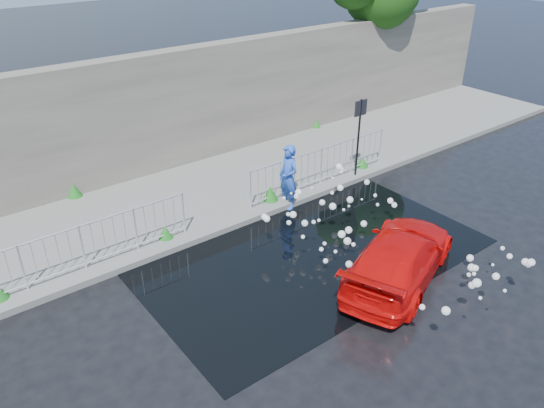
# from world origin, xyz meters

# --- Properties ---
(ground) EXTENTS (90.00, 90.00, 0.00)m
(ground) POSITION_xyz_m (0.00, 0.00, 0.00)
(ground) COLOR black
(ground) RESTS_ON ground
(pavement) EXTENTS (30.00, 4.00, 0.15)m
(pavement) POSITION_xyz_m (0.00, 5.00, 0.07)
(pavement) COLOR slate
(pavement) RESTS_ON ground
(curb) EXTENTS (30.00, 0.25, 0.16)m
(curb) POSITION_xyz_m (0.00, 3.00, 0.08)
(curb) COLOR slate
(curb) RESTS_ON ground
(retaining_wall) EXTENTS (30.00, 0.60, 3.50)m
(retaining_wall) POSITION_xyz_m (0.00, 7.20, 1.90)
(retaining_wall) COLOR #534D46
(retaining_wall) RESTS_ON pavement
(puddle) EXTENTS (8.00, 5.00, 0.01)m
(puddle) POSITION_xyz_m (0.50, 1.00, 0.01)
(puddle) COLOR black
(puddle) RESTS_ON ground
(sign_post) EXTENTS (0.45, 0.06, 2.50)m
(sign_post) POSITION_xyz_m (4.20, 3.10, 1.72)
(sign_post) COLOR black
(sign_post) RESTS_ON ground
(railing_left) EXTENTS (5.05, 0.05, 1.10)m
(railing_left) POSITION_xyz_m (-4.00, 3.35, 0.74)
(railing_left) COLOR silver
(railing_left) RESTS_ON pavement
(railing_right) EXTENTS (5.05, 0.05, 1.10)m
(railing_right) POSITION_xyz_m (3.00, 3.35, 0.74)
(railing_right) COLOR silver
(railing_right) RESTS_ON pavement
(weeds) EXTENTS (12.17, 3.93, 0.41)m
(weeds) POSITION_xyz_m (-0.18, 4.49, 0.33)
(weeds) COLOR #165417
(weeds) RESTS_ON pavement
(water_spray) EXTENTS (3.53, 5.75, 0.99)m
(water_spray) POSITION_xyz_m (1.56, 0.00, 0.73)
(water_spray) COLOR white
(water_spray) RESTS_ON ground
(red_car) EXTENTS (4.21, 2.92, 1.13)m
(red_car) POSITION_xyz_m (1.36, -0.99, 0.57)
(red_car) COLOR red
(red_car) RESTS_ON ground
(person) EXTENTS (0.46, 0.67, 1.80)m
(person) POSITION_xyz_m (1.50, 3.00, 0.90)
(person) COLOR blue
(person) RESTS_ON ground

